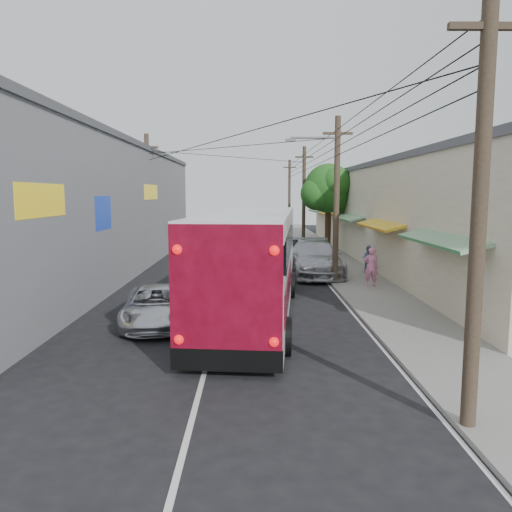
% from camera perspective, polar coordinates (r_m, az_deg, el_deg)
% --- Properties ---
extents(ground, '(120.00, 120.00, 0.00)m').
position_cam_1_polar(ground, '(11.72, -6.42, -14.93)').
color(ground, black).
rests_on(ground, ground).
extents(sidewalk, '(3.00, 80.00, 0.12)m').
position_cam_1_polar(sidewalk, '(31.56, 9.25, -0.87)').
color(sidewalk, slate).
rests_on(sidewalk, ground).
extents(building_right, '(7.09, 40.00, 6.25)m').
position_cam_1_polar(building_right, '(34.26, 16.23, 4.76)').
color(building_right, beige).
rests_on(building_right, ground).
extents(building_left, '(7.20, 36.00, 7.25)m').
position_cam_1_polar(building_left, '(30.39, -19.12, 5.33)').
color(building_left, slate).
rests_on(building_left, ground).
extents(utility_poles, '(11.80, 45.28, 8.00)m').
position_cam_1_polar(utility_poles, '(31.19, 3.13, 6.62)').
color(utility_poles, '#473828').
rests_on(utility_poles, ground).
extents(street_tree, '(4.40, 4.00, 6.60)m').
position_cam_1_polar(street_tree, '(37.26, 8.40, 7.47)').
color(street_tree, '#3F2B19').
rests_on(street_tree, ground).
extents(coach_bus, '(4.00, 13.22, 3.76)m').
position_cam_1_polar(coach_bus, '(18.10, -0.36, -0.65)').
color(coach_bus, silver).
rests_on(coach_bus, ground).
extents(jeepney, '(2.68, 4.84, 1.28)m').
position_cam_1_polar(jeepney, '(17.21, -11.34, -5.60)').
color(jeepney, silver).
rests_on(jeepney, ground).
extents(parked_suv, '(2.64, 6.42, 1.86)m').
position_cam_1_polar(parked_suv, '(27.15, 6.78, -0.26)').
color(parked_suv, '#ACAAB3').
rests_on(parked_suv, ground).
extents(parked_car_mid, '(2.00, 4.35, 1.45)m').
position_cam_1_polar(parked_car_mid, '(35.08, 3.82, 1.10)').
color(parked_car_mid, '#29292E').
rests_on(parked_car_mid, ground).
extents(parked_car_far, '(2.05, 4.99, 1.61)m').
position_cam_1_polar(parked_car_far, '(42.62, 3.06, 2.27)').
color(parked_car_far, black).
rests_on(parked_car_far, ground).
extents(pedestrian_near, '(0.70, 0.50, 1.81)m').
position_cam_1_polar(pedestrian_near, '(23.80, 13.00, -1.20)').
color(pedestrian_near, pink).
rests_on(pedestrian_near, sidewalk).
extents(pedestrian_far, '(0.88, 0.83, 1.44)m').
position_cam_1_polar(pedestrian_far, '(28.35, 12.63, -0.25)').
color(pedestrian_far, '#93ADD6').
rests_on(pedestrian_far, sidewalk).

